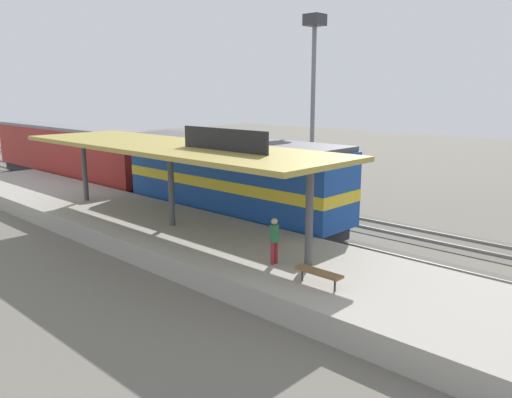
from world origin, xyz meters
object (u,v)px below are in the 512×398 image
passenger_carriage_single (70,153)px  platform_bench (318,273)px  person_waiting (274,239)px  locomotive (230,179)px  light_mast (314,69)px  freight_car (240,170)px

passenger_carriage_single → platform_bench: bearing=-102.0°
platform_bench → person_waiting: bearing=75.8°
platform_bench → locomotive: 11.98m
person_waiting → passenger_carriage_single: bearing=78.3°
light_mast → person_waiting: light_mast is taller
locomotive → passenger_carriage_single: (0.00, 18.00, -0.10)m
locomotive → passenger_carriage_single: 18.00m
light_mast → locomotive: bearing=-176.7°
platform_bench → person_waiting: person_waiting is taller
platform_bench → passenger_carriage_single: bearing=78.0°
locomotive → person_waiting: locomotive is taller
freight_car → person_waiting: size_ratio=7.02×
platform_bench → passenger_carriage_single: 28.96m
platform_bench → freight_car: (10.60, 14.19, 0.63)m
freight_car → platform_bench: bearing=-126.8°
platform_bench → person_waiting: size_ratio=0.99×
locomotive → freight_car: locomotive is taller
locomotive → freight_car: (4.60, 3.87, -0.44)m
passenger_carriage_single → freight_car: passenger_carriage_single is taller
freight_car → person_waiting: 15.42m
light_mast → person_waiting: (-13.18, -8.33, -6.54)m
freight_car → light_mast: light_mast is taller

